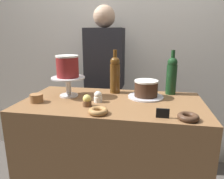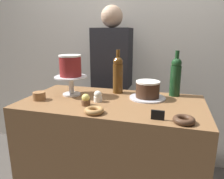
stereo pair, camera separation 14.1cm
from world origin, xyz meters
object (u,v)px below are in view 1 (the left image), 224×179
Objects in this scene: chocolate_round_cake at (146,88)px; cupcake_lemon at (87,101)px; cake_stand_pedestal at (68,83)px; wine_bottle_amber at (115,74)px; cupcake_vanilla at (98,97)px; donut_chocolate at (188,117)px; white_layer_cake at (68,66)px; price_sign_chalkboard at (163,113)px; wine_bottle_green at (172,75)px; donut_maple at (98,111)px; cookie_stack at (37,98)px; barista_figure at (105,87)px.

cupcake_lemon is (-0.35, -0.25, -0.03)m from chocolate_round_cake.
wine_bottle_amber reaches higher than cake_stand_pedestal.
cupcake_vanilla is at bearing -106.17° from wine_bottle_amber.
wine_bottle_amber is 0.67m from donut_chocolate.
chocolate_round_cake is at bearing 6.92° from cake_stand_pedestal.
white_layer_cake is 2.12× the size of cupcake_lemon.
cupcake_lemon is 1.00× the size of cupcake_vanilla.
white_layer_cake is 2.25× the size of price_sign_chalkboard.
white_layer_cake is at bearing -153.83° from wine_bottle_amber.
wine_bottle_green is 2.91× the size of donut_maple.
cupcake_vanilla is at bearing -21.60° from white_layer_cake.
price_sign_chalkboard is (0.80, -0.13, -0.00)m from cookie_stack.
cupcake_vanilla is at bearing -149.44° from wine_bottle_green.
donut_maple is (0.10, -0.12, -0.02)m from cupcake_lemon.
cupcake_lemon is at bearing -2.80° from cookie_stack.
price_sign_chalkboard is (-0.08, -0.49, -0.12)m from wine_bottle_green.
wine_bottle_amber reaches higher than cupcake_vanilla.
cake_stand_pedestal is at bearing 155.06° from price_sign_chalkboard.
wine_bottle_green reaches higher than cupcake_lemon.
wine_bottle_green is at bearing 22.34° from cookie_stack.
barista_figure is (-0.10, 0.68, -0.11)m from cupcake_vanilla.
wine_bottle_green is 4.65× the size of price_sign_chalkboard.
barista_figure is (-0.64, 0.89, -0.09)m from donut_chocolate.
price_sign_chalkboard is (0.10, -0.37, -0.04)m from chocolate_round_cake.
cupcake_lemon is at bearing -44.27° from cake_stand_pedestal.
chocolate_round_cake reaches higher than donut_chocolate.
donut_maple is at bearing -75.81° from cupcake_vanilla.
cake_stand_pedestal is 0.12m from white_layer_cake.
barista_figure reaches higher than chocolate_round_cake.
cupcake_vanilla is 0.22m from donut_maple.
donut_maple and donut_chocolate have the same top height.
cookie_stack reaches higher than donut_maple.
wine_bottle_green is at bearing 35.46° from cupcake_lemon.
donut_maple is at bearing -16.51° from cookie_stack.
chocolate_round_cake is 2.23× the size of cupcake_lemon.
cupcake_lemon is 0.47m from price_sign_chalkboard.
donut_chocolate is at bearing -21.39° from cupcake_vanilla.
white_layer_cake is 0.36m from wine_bottle_amber.
chocolate_round_cake is 0.75m from cookie_stack.
donut_chocolate is 1.10m from barista_figure.
price_sign_chalkboard is at bearing -13.96° from cupcake_lemon.
wine_bottle_green is 0.74m from barista_figure.
wine_bottle_amber is at bearing 87.61° from donut_maple.
barista_figure reaches higher than price_sign_chalkboard.
wine_bottle_green reaches higher than price_sign_chalkboard.
chocolate_round_cake is 0.51× the size of wine_bottle_green.
white_layer_cake is 0.47m from donut_maple.
wine_bottle_amber is 0.28m from cupcake_vanilla.
wine_bottle_amber reaches higher than donut_chocolate.
cupcake_vanilla is 0.58m from donut_chocolate.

